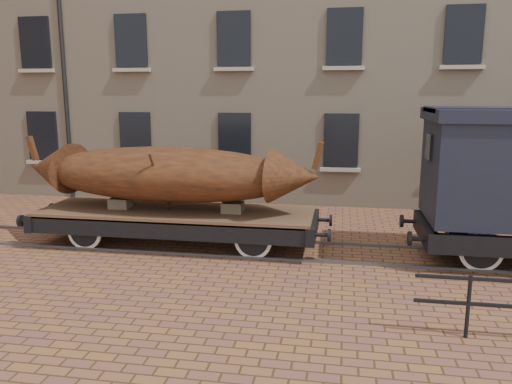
# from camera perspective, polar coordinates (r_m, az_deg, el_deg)

# --- Properties ---
(ground) EXTENTS (90.00, 90.00, 0.00)m
(ground) POSITION_cam_1_polar(r_m,az_deg,el_deg) (11.94, 4.39, -6.75)
(ground) COLOR brown
(warehouse_cream) EXTENTS (40.00, 10.19, 14.00)m
(warehouse_cream) POSITION_cam_1_polar(r_m,az_deg,el_deg) (21.65, 15.84, 19.63)
(warehouse_cream) COLOR #C1AD92
(warehouse_cream) RESTS_ON ground
(rail_track) EXTENTS (30.00, 1.52, 0.06)m
(rail_track) POSITION_cam_1_polar(r_m,az_deg,el_deg) (11.93, 4.40, -6.62)
(rail_track) COLOR #59595E
(rail_track) RESTS_ON ground
(flatcar_wagon) EXTENTS (7.53, 2.04, 1.14)m
(flatcar_wagon) POSITION_cam_1_polar(r_m,az_deg,el_deg) (12.34, -9.13, -2.85)
(flatcar_wagon) COLOR brown
(flatcar_wagon) RESTS_ON ground
(iron_boat) EXTENTS (7.49, 2.32, 1.75)m
(iron_boat) POSITION_cam_1_polar(r_m,az_deg,el_deg) (12.19, -10.15, 2.07)
(iron_boat) COLOR #612F14
(iron_boat) RESTS_ON flatcar_wagon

